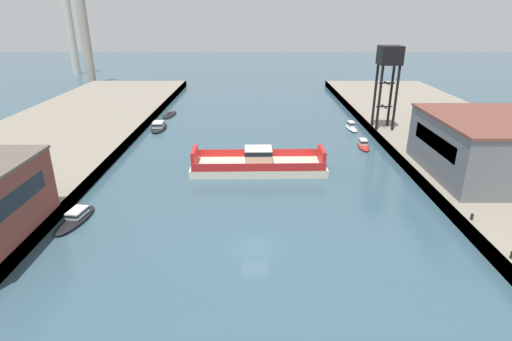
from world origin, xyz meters
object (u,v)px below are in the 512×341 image
moored_boat_near_left (364,144)px  moored_boat_near_right (159,126)px  moored_boat_mid_right (170,115)px  warehouse_shed (489,147)px  smokestack_distant_a (85,33)px  chain_ferry (259,164)px  moored_boat_mid_left (77,217)px  smokestack_distant_b (70,25)px  moored_boat_far_left (352,127)px  crane_tower (390,63)px

moored_boat_near_left → moored_boat_near_right: moored_boat_near_right is taller
moored_boat_mid_right → moored_boat_near_right: bearing=-89.6°
warehouse_shed → smokestack_distant_a: (-80.19, 79.14, 9.89)m
chain_ferry → moored_boat_mid_left: bearing=-143.0°
chain_ferry → moored_boat_near_left: bearing=31.5°
moored_boat_mid_left → moored_boat_near_left: bearing=34.5°
moored_boat_mid_right → smokestack_distant_b: smokestack_distant_b is taller
moored_boat_near_left → smokestack_distant_a: bearing=137.2°
moored_boat_far_left → crane_tower: 13.67m
moored_boat_near_right → smokestack_distant_b: (-45.43, 72.49, 16.05)m
chain_ferry → moored_boat_far_left: bearing=50.3°
moored_boat_mid_left → crane_tower: 53.93m
moored_boat_mid_right → smokestack_distant_a: (-32.57, 42.05, 14.82)m
crane_tower → warehouse_shed: bearing=-73.6°
moored_boat_near_left → crane_tower: crane_tower is taller
moored_boat_mid_right → crane_tower: (41.11, -15.06, 12.56)m
moored_boat_near_right → moored_boat_far_left: 36.62m
moored_boat_near_right → chain_ferry: bearing=-49.0°
moored_boat_near_left → moored_boat_mid_left: bearing=-145.5°
smokestack_distant_a → crane_tower: bearing=-37.8°
smokestack_distant_a → smokestack_distant_b: bearing=122.7°
moored_boat_mid_left → warehouse_shed: size_ratio=0.40×
moored_boat_near_right → warehouse_shed: 54.65m
warehouse_shed → moored_boat_far_left: bearing=112.6°
moored_boat_near_left → warehouse_shed: 19.71m
moored_boat_mid_right → smokestack_distant_a: size_ratio=0.25×
chain_ferry → crane_tower: bearing=37.8°
moored_boat_near_right → moored_boat_mid_right: size_ratio=1.13×
moored_boat_far_left → warehouse_shed: bearing=-67.4°
warehouse_shed → smokestack_distant_a: smokestack_distant_a is taller
chain_ferry → moored_boat_mid_left: (-19.51, -14.69, -0.60)m
chain_ferry → smokestack_distant_b: (-64.29, 94.22, 15.57)m
moored_boat_near_left → chain_ferry: bearing=-148.5°
moored_boat_near_right → smokestack_distant_a: size_ratio=0.28×
moored_boat_mid_left → moored_boat_far_left: (37.27, 36.08, 0.11)m
moored_boat_near_left → moored_boat_mid_right: bearing=149.2°
moored_boat_near_right → moored_boat_far_left: size_ratio=1.49×
moored_boat_far_left → moored_boat_near_left: bearing=-92.1°
chain_ferry → crane_tower: 30.44m
crane_tower → smokestack_distant_a: bearing=142.2°
crane_tower → smokestack_distant_b: (-86.48, 77.01, 3.81)m
chain_ferry → smokestack_distant_a: bearing=124.7°
crane_tower → moored_boat_mid_left: bearing=-142.6°
moored_boat_mid_left → moored_boat_far_left: 51.88m
moored_boat_near_right → crane_tower: bearing=-6.3°
crane_tower → smokestack_distant_a: (-73.69, 57.11, 2.26)m
moored_boat_near_right → smokestack_distant_b: size_ratio=0.25×
warehouse_shed → moored_boat_near_left: bearing=126.2°
moored_boat_mid_right → crane_tower: 45.55m
moored_boat_far_left → crane_tower: size_ratio=0.38×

